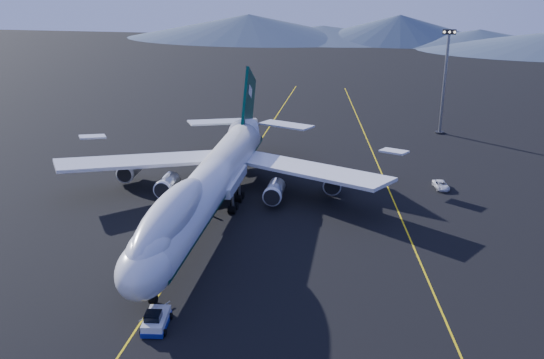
% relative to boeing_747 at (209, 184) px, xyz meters
% --- Properties ---
extents(ground, '(500.00, 500.00, 0.00)m').
position_rel_boeing_747_xyz_m(ground, '(-0.00, -0.03, -5.81)').
color(ground, black).
rests_on(ground, ground).
extents(taxiway_line_main, '(0.25, 220.00, 0.01)m').
position_rel_boeing_747_xyz_m(taxiway_line_main, '(-0.00, -0.03, -5.80)').
color(taxiway_line_main, yellow).
rests_on(taxiway_line_main, ground).
extents(taxiway_line_side, '(28.08, 198.09, 0.01)m').
position_rel_boeing_747_xyz_m(taxiway_line_side, '(30.00, 9.97, -5.80)').
color(taxiway_line_side, yellow).
rests_on(taxiway_line_side, ground).
extents(boeing_747, '(59.62, 72.43, 19.37)m').
position_rel_boeing_747_xyz_m(boeing_747, '(0.00, 0.00, 0.00)').
color(boeing_747, silver).
rests_on(boeing_747, ground).
extents(pushback_tug, '(3.38, 5.33, 2.21)m').
position_rel_boeing_747_xyz_m(pushback_tug, '(2.12, -31.29, -5.12)').
color(pushback_tug, silver).
rests_on(pushback_tug, ground).
extents(service_van, '(3.14, 5.16, 1.34)m').
position_rel_boeing_747_xyz_m(service_van, '(38.34, 19.76, -5.15)').
color(service_van, silver).
rests_on(service_van, ground).
extents(floodlight_mast, '(3.03, 2.27, 24.49)m').
position_rel_boeing_747_xyz_m(floodlight_mast, '(41.55, 58.44, 6.60)').
color(floodlight_mast, black).
rests_on(floodlight_mast, ground).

